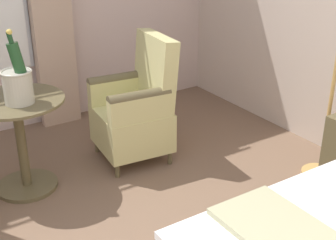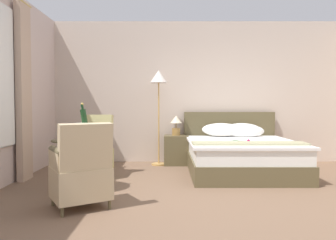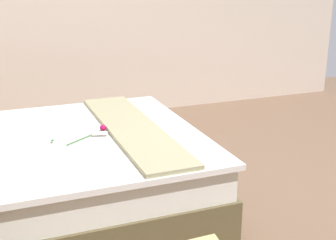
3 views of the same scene
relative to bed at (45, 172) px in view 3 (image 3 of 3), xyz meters
The scene contains 2 objects.
ground_plane 1.76m from the bed, 112.38° to the right, with size 7.33×7.33×0.00m, color brown.
bed is the anchor object (origin of this frame).
Camera 3 is at (-2.55, 1.90, 1.71)m, focal length 50.00 mm.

